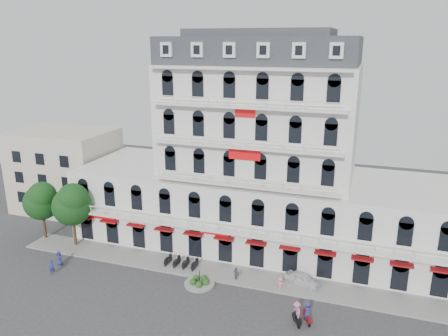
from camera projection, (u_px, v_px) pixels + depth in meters
ground at (206, 324)px, 39.24m from camera, size 120.00×120.00×0.00m
sidewalk at (235, 275)px, 47.40m from camera, size 53.00×4.00×0.16m
main_building at (258, 166)px, 52.80m from camera, size 45.00×15.00×25.80m
flank_building_west at (66, 170)px, 65.03m from camera, size 14.00×10.00×12.00m
traffic_island at (200, 283)px, 45.55m from camera, size 3.20×3.20×1.60m
parked_scooter_row at (181, 267)px, 49.21m from camera, size 4.40×1.80×1.10m
tree_west_outer at (41, 200)px, 54.85m from camera, size 4.50×4.48×7.76m
tree_west_inner at (72, 203)px, 52.76m from camera, size 4.76×4.76×8.25m
parked_car at (303, 279)px, 45.46m from camera, size 4.22×2.85×1.33m
rider_east at (307, 313)px, 39.16m from camera, size 1.01×1.56×2.14m
rider_center at (297, 313)px, 38.88m from camera, size 1.19×1.54×2.32m
pedestrian_left at (59, 258)px, 49.42m from camera, size 0.91×0.68×1.68m
pedestrian_mid at (236, 274)px, 46.21m from camera, size 0.98×0.77×1.56m
pedestrian_right at (280, 284)px, 44.36m from camera, size 1.05×0.73×1.50m
pedestrian_far at (52, 267)px, 47.47m from camera, size 0.73×0.64×1.69m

